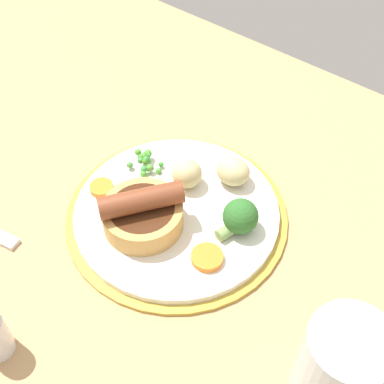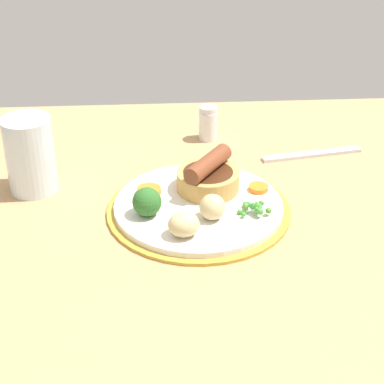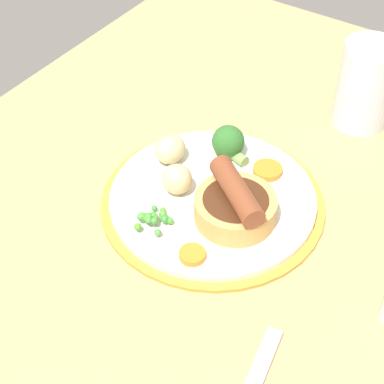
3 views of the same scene
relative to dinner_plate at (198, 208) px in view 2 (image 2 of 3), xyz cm
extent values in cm
cube|color=tan|center=(-4.78, -1.79, -2.07)|extent=(110.00, 80.00, 3.00)
cylinder|color=#B79333|center=(0.00, 0.00, -0.32)|extent=(27.47, 27.47, 0.50)
cylinder|color=silver|center=(0.00, 0.00, 0.13)|extent=(25.27, 25.27, 1.40)
cylinder|color=tan|center=(-1.73, -4.14, 2.37)|extent=(9.62, 9.62, 3.06)
cylinder|color=#472614|center=(-1.73, -4.14, 3.75)|extent=(7.69, 7.69, 0.30)
cylinder|color=brown|center=(-1.73, -4.14, 5.24)|extent=(7.88, 9.51, 2.69)
sphere|color=green|center=(-8.15, 3.60, 2.19)|extent=(0.91, 0.91, 0.91)
sphere|color=#48853D|center=(-9.16, 1.62, 1.53)|extent=(0.85, 0.85, 0.85)
sphere|color=#378836|center=(-7.75, 3.27, 2.14)|extent=(0.93, 0.93, 0.93)
sphere|color=green|center=(-8.08, 3.93, 1.99)|extent=(0.76, 0.76, 0.76)
sphere|color=#4E8E35|center=(-6.66, 2.69, 1.73)|extent=(0.99, 0.99, 0.99)
sphere|color=#49873D|center=(-8.52, 4.48, 1.90)|extent=(1.00, 1.00, 1.00)
sphere|color=#358C37|center=(-7.15, 2.12, 1.69)|extent=(0.87, 0.87, 0.87)
sphere|color=#418F2B|center=(-6.79, 1.57, 1.44)|extent=(0.82, 0.82, 0.82)
sphere|color=#368E28|center=(-8.49, 3.73, 2.07)|extent=(0.86, 0.86, 0.86)
sphere|color=#42842B|center=(-8.25, 3.53, 2.24)|extent=(0.99, 0.99, 0.99)
sphere|color=#4A8B29|center=(-9.82, 3.96, 1.65)|extent=(0.91, 0.91, 0.91)
sphere|color=#3C8B32|center=(-7.55, 3.41, 1.98)|extent=(0.75, 0.75, 0.75)
sphere|color=#498927|center=(-7.71, 3.03, 2.03)|extent=(0.82, 0.82, 0.82)
sphere|color=green|center=(-6.14, 4.32, 1.40)|extent=(0.73, 0.73, 0.73)
sphere|color=#42912E|center=(-8.39, 4.40, 1.94)|extent=(0.99, 0.99, 0.99)
sphere|color=#3F8538|center=(-8.28, 2.77, 2.02)|extent=(0.85, 0.85, 0.85)
sphere|color=#458C37|center=(-8.57, 3.32, 2.09)|extent=(0.84, 0.84, 0.84)
sphere|color=#428E33|center=(-5.74, 3.36, 1.22)|extent=(0.78, 0.78, 0.78)
sphere|color=#2D6628|center=(7.61, 2.55, 2.96)|extent=(4.25, 4.25, 4.25)
cylinder|color=#7A9E56|center=(7.00, 0.37, 1.58)|extent=(1.96, 2.29, 1.49)
ellipsoid|color=#CCB77F|center=(-1.65, 4.15, 2.71)|extent=(4.90, 4.97, 3.76)
ellipsoid|color=#CCB77F|center=(2.62, 8.17, 2.57)|extent=(4.64, 4.12, 3.48)
cylinder|color=orange|center=(7.35, -3.51, 1.24)|extent=(4.01, 4.01, 0.81)
cylinder|color=orange|center=(-9.50, -3.32, 1.22)|extent=(3.21, 3.21, 0.77)
cube|color=silver|center=(-21.05, -16.85, -0.27)|extent=(18.01, 4.65, 0.60)
cylinder|color=silver|center=(25.52, -8.26, 5.51)|extent=(7.56, 7.56, 12.16)
cylinder|color=silver|center=(-3.48, -24.75, 2.10)|extent=(3.33, 3.33, 5.33)
cylinder|color=silver|center=(-3.48, -24.75, 5.27)|extent=(3.17, 3.17, 1.00)
camera|label=1|loc=(27.05, -31.38, 51.73)|focal=50.00mm
camera|label=2|loc=(6.03, 81.09, 50.96)|focal=60.00mm
camera|label=3|loc=(-47.83, -28.78, 55.46)|focal=60.00mm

